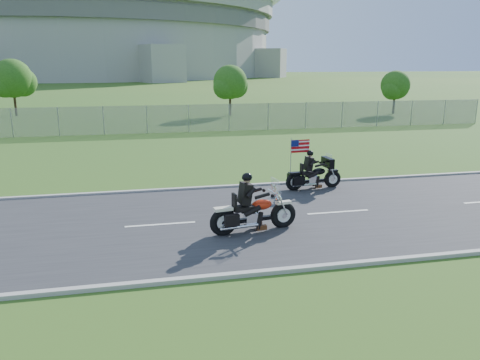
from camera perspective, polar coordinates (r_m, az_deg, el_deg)
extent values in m
plane|color=#204C17|center=(15.23, -2.12, -5.06)|extent=(420.00, 420.00, 0.00)
cube|color=#28282B|center=(15.23, -2.12, -4.98)|extent=(120.00, 8.00, 0.04)
cube|color=#9E9B93|center=(19.04, -4.23, -0.96)|extent=(120.00, 0.18, 0.12)
cube|color=#9E9B93|center=(11.54, 1.43, -11.34)|extent=(120.00, 0.18, 0.12)
cube|color=gray|center=(34.50, -16.31, 6.98)|extent=(60.00, 0.03, 2.00)
cylinder|color=#A3A099|center=(185.07, -18.10, 15.12)|extent=(130.00, 130.00, 20.00)
cylinder|color=#605E5B|center=(185.39, -18.28, 17.28)|extent=(132.00, 132.00, 4.00)
cylinder|color=#A3A099|center=(185.87, -18.43, 19.12)|extent=(134.00, 134.00, 6.00)
cylinder|color=#382316|center=(45.13, -1.21, 9.46)|extent=(0.22, 0.22, 2.52)
sphere|color=#244A13|center=(45.01, -1.22, 11.86)|extent=(3.20, 3.20, 3.20)
sphere|color=#244A13|center=(45.62, -0.53, 11.44)|extent=(2.40, 2.40, 2.40)
sphere|color=#244A13|center=(44.53, -1.84, 11.25)|extent=(2.24, 2.24, 2.24)
cylinder|color=#382316|center=(49.67, -25.75, 8.67)|extent=(0.22, 0.22, 2.80)
sphere|color=#244A13|center=(49.56, -26.02, 11.08)|extent=(3.60, 3.60, 3.60)
sphere|color=#244A13|center=(49.94, -25.01, 10.74)|extent=(2.70, 2.70, 2.70)
sphere|color=#244A13|center=(49.29, -26.79, 10.40)|extent=(2.52, 2.52, 2.52)
cylinder|color=#382316|center=(48.90, 18.25, 8.96)|extent=(0.22, 0.22, 2.24)
sphere|color=#244A13|center=(48.79, 18.41, 10.92)|extent=(2.80, 2.80, 2.80)
sphere|color=#244A13|center=(49.45, 18.70, 10.56)|extent=(2.10, 2.10, 2.10)
sphere|color=#244A13|center=(48.26, 18.07, 10.45)|extent=(1.96, 1.96, 1.96)
torus|color=black|center=(14.55, 5.27, -4.25)|extent=(0.87, 0.33, 0.85)
torus|color=black|center=(13.86, -2.04, -5.17)|extent=(0.87, 0.33, 0.85)
ellipsoid|color=red|center=(14.14, 2.67, -3.01)|extent=(0.69, 0.46, 0.32)
cube|color=black|center=(13.94, 0.41, -3.45)|extent=(0.67, 0.43, 0.14)
cube|color=black|center=(13.83, 0.63, -1.66)|extent=(0.34, 0.49, 0.63)
sphere|color=black|center=(13.72, 0.86, 0.34)|extent=(0.35, 0.35, 0.31)
cube|color=silver|center=(14.17, 4.40, -0.69)|extent=(0.12, 0.53, 0.46)
torus|color=black|center=(19.47, 11.20, 0.13)|extent=(0.74, 0.23, 0.73)
torus|color=black|center=(18.76, 6.64, -0.22)|extent=(0.74, 0.23, 0.73)
ellipsoid|color=black|center=(19.11, 9.59, 1.04)|extent=(0.58, 0.36, 0.28)
cube|color=black|center=(18.90, 8.18, 0.83)|extent=(0.56, 0.34, 0.12)
cube|color=black|center=(18.84, 8.36, 1.98)|extent=(0.27, 0.41, 0.54)
sphere|color=black|center=(18.77, 8.54, 3.25)|extent=(0.29, 0.29, 0.27)
cube|color=black|center=(19.20, 10.64, 2.11)|extent=(0.28, 0.80, 0.40)
cube|color=#B70C11|center=(18.76, 7.36, 4.11)|extent=(0.79, 0.08, 0.51)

